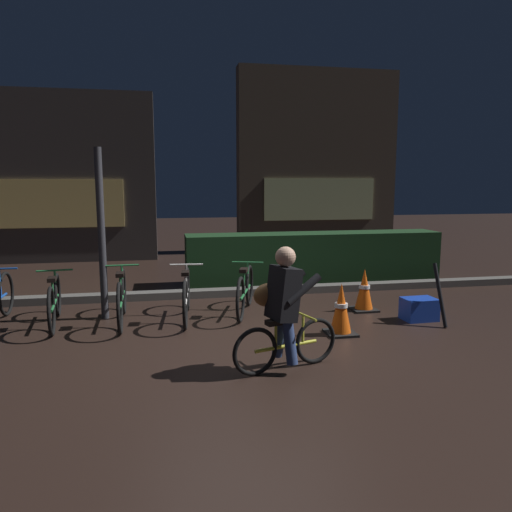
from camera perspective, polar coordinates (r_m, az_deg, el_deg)
ground_plane at (r=6.02m, az=-0.80°, el=-9.42°), size 40.00×40.00×0.00m
sidewalk_curb at (r=8.10m, az=-3.55°, el=-4.25°), size 12.00×0.24×0.12m
hedge_row at (r=9.28m, az=6.79°, el=-0.13°), size 4.80×0.70×0.92m
storefront_left at (r=12.40m, az=-23.17°, el=8.36°), size 4.90×0.54×3.92m
storefront_right at (r=13.49m, az=7.14°, el=10.79°), size 4.32×0.54×4.79m
street_post at (r=6.91m, az=-17.56°, el=2.38°), size 0.10×0.10×2.32m
parked_bike_left_mid at (r=6.92m, az=-22.41°, el=-4.91°), size 0.46×1.51×0.70m
parked_bike_center_left at (r=6.74m, az=-15.37°, el=-4.75°), size 0.46×1.62×0.75m
parked_bike_center_right at (r=6.75m, az=-8.11°, el=-4.57°), size 0.46×1.58×0.73m
parked_bike_right_mid at (r=6.99m, az=-1.25°, el=-4.09°), size 0.55×1.48×0.71m
traffic_cone_near at (r=6.13m, az=9.87°, el=-6.18°), size 0.36×0.36×0.64m
traffic_cone_far at (r=7.31m, az=12.49°, el=-3.93°), size 0.36×0.36×0.62m
blue_crate at (r=7.05m, az=18.47°, el=-5.88°), size 0.45×0.34×0.30m
cyclist at (r=4.87m, az=3.17°, el=-6.08°), size 1.15×0.50×1.25m
closed_umbrella at (r=6.86m, az=20.65°, el=-4.26°), size 0.05×0.39×0.80m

